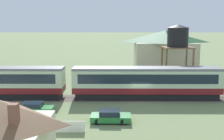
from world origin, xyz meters
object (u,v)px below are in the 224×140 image
Objects in this scene: passenger_train at (148,81)px; station_house_dark_green_roof at (165,52)px; water_tower at (178,38)px; parked_car_green at (34,108)px; parked_car_green_2 at (111,116)px.

station_house_dark_green_roof is (5.37, 18.71, 2.09)m from passenger_train.
water_tower is 2.24× the size of parked_car_green.
parked_car_green is at bearing -154.79° from passenger_train.
station_house_dark_green_roof is at bearing 53.56° from parked_car_green.
parked_car_green is 8.97m from parked_car_green_2.
passenger_train is at bearing 25.66° from parked_car_green.
water_tower is 24.60m from parked_car_green.
water_tower is (5.40, 7.91, 5.29)m from passenger_train.
station_house_dark_green_roof is at bearing 71.04° from parked_car_green_2.
parked_car_green_2 is (-10.27, -16.98, -7.01)m from water_tower.
water_tower reaches higher than passenger_train.
station_house_dark_green_roof is 11.26m from water_tower.
station_house_dark_green_roof is at bearing 90.15° from water_tower.
parked_car_green_2 is (-4.86, -9.06, -1.73)m from passenger_train.
parked_car_green_2 is (-10.24, -27.77, -3.82)m from station_house_dark_green_roof.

